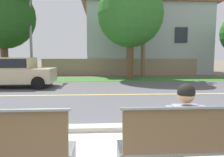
# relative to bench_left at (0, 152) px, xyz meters

# --- Properties ---
(ground_plane) EXTENTS (140.00, 140.00, 0.00)m
(ground_plane) POSITION_rel_bench_left_xyz_m (1.15, 7.53, -0.45)
(ground_plane) COLOR #665B4C
(curb_edge) EXTENTS (44.00, 0.30, 0.11)m
(curb_edge) POSITION_rel_bench_left_xyz_m (1.15, 1.88, -0.40)
(curb_edge) COLOR #ADA89E
(curb_edge) RESTS_ON ground_plane
(street_asphalt) EXTENTS (52.00, 8.00, 0.01)m
(street_asphalt) POSITION_rel_bench_left_xyz_m (1.15, 6.03, -0.45)
(street_asphalt) COLOR #515156
(street_asphalt) RESTS_ON ground_plane
(road_centre_line) EXTENTS (48.00, 0.14, 0.01)m
(road_centre_line) POSITION_rel_bench_left_xyz_m (1.15, 6.03, -0.44)
(road_centre_line) COLOR #E0CC4C
(road_centre_line) RESTS_ON ground_plane
(far_verge_grass) EXTENTS (48.00, 2.80, 0.02)m
(far_verge_grass) POSITION_rel_bench_left_xyz_m (1.15, 11.83, -0.44)
(far_verge_grass) COLOR #38702D
(far_verge_grass) RESTS_ON ground_plane
(bench_left) EXTENTS (1.75, 0.48, 1.01)m
(bench_left) POSITION_rel_bench_left_xyz_m (0.00, 0.00, 0.00)
(bench_left) COLOR slate
(bench_left) RESTS_ON ground_plane
(bench_right) EXTENTS (1.75, 0.48, 1.01)m
(bench_right) POSITION_rel_bench_left_xyz_m (2.30, 0.00, 0.00)
(bench_right) COLOR slate
(bench_right) RESTS_ON ground_plane
(seated_person_grey) EXTENTS (0.52, 0.68, 1.25)m
(seated_person_grey) POSITION_rel_bench_left_xyz_m (2.30, 0.17, 0.22)
(seated_person_grey) COLOR #333D56
(seated_person_grey) RESTS_ON ground_plane
(car_beige_near) EXTENTS (4.30, 1.86, 1.54)m
(car_beige_near) POSITION_rel_bench_left_xyz_m (-3.35, 8.43, 0.40)
(car_beige_near) COLOR #C6B793
(car_beige_near) RESTS_ON ground_plane
(streetlamp) EXTENTS (0.24, 2.10, 7.62)m
(streetlamp) POSITION_rel_bench_left_xyz_m (-3.24, 11.61, 3.87)
(streetlamp) COLOR gray
(streetlamp) RESTS_ON ground_plane
(shade_tree_far_left) EXTENTS (4.17, 4.17, 6.87)m
(shade_tree_far_left) POSITION_rel_bench_left_xyz_m (-4.98, 11.71, 4.01)
(shade_tree_far_left) COLOR brown
(shade_tree_far_left) RESTS_ON ground_plane
(shade_tree_left) EXTENTS (4.41, 4.41, 7.27)m
(shade_tree_left) POSITION_rel_bench_left_xyz_m (3.41, 11.64, 4.27)
(shade_tree_left) COLOR brown
(shade_tree_left) RESTS_ON ground_plane
(garden_wall) EXTENTS (13.00, 0.36, 1.40)m
(garden_wall) POSITION_rel_bench_left_xyz_m (2.96, 14.95, 0.25)
(garden_wall) COLOR gray
(garden_wall) RESTS_ON ground_plane
(house_across_street) EXTENTS (11.77, 6.91, 6.73)m
(house_across_street) POSITION_rel_bench_left_xyz_m (5.60, 18.15, 2.96)
(house_across_street) COLOR #A3ADB2
(house_across_street) RESTS_ON ground_plane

